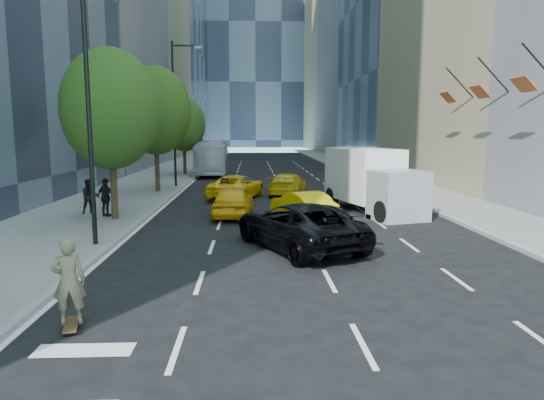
{
  "coord_description": "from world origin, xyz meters",
  "views": [
    {
      "loc": [
        -1.09,
        -12.61,
        4.01
      ],
      "look_at": [
        -0.37,
        4.37,
        1.6
      ],
      "focal_mm": 32.0,
      "sensor_mm": 36.0,
      "label": 1
    }
  ],
  "objects_px": {
    "box_truck": "(372,180)",
    "black_sedan_lincoln": "(298,226)",
    "skateboarder": "(69,287)",
    "city_bus": "(212,158)",
    "black_sedan_mercedes": "(315,223)"
  },
  "relations": [
    {
      "from": "box_truck",
      "to": "black_sedan_lincoln",
      "type": "bearing_deg",
      "value": -135.52
    },
    {
      "from": "black_sedan_lincoln",
      "to": "box_truck",
      "type": "bearing_deg",
      "value": -144.81
    },
    {
      "from": "skateboarder",
      "to": "black_sedan_lincoln",
      "type": "bearing_deg",
      "value": -142.35
    },
    {
      "from": "box_truck",
      "to": "skateboarder",
      "type": "bearing_deg",
      "value": -139.44
    },
    {
      "from": "skateboarder",
      "to": "city_bus",
      "type": "bearing_deg",
      "value": -104.1
    },
    {
      "from": "skateboarder",
      "to": "box_truck",
      "type": "relative_size",
      "value": 0.26
    },
    {
      "from": "city_bus",
      "to": "box_truck",
      "type": "distance_m",
      "value": 24.2
    },
    {
      "from": "city_bus",
      "to": "black_sedan_mercedes",
      "type": "bearing_deg",
      "value": -79.7
    },
    {
      "from": "black_sedan_mercedes",
      "to": "city_bus",
      "type": "relative_size",
      "value": 0.43
    },
    {
      "from": "skateboarder",
      "to": "black_sedan_lincoln",
      "type": "relative_size",
      "value": 0.31
    },
    {
      "from": "black_sedan_mercedes",
      "to": "city_bus",
      "type": "bearing_deg",
      "value": -97.59
    },
    {
      "from": "black_sedan_mercedes",
      "to": "box_truck",
      "type": "height_order",
      "value": "box_truck"
    },
    {
      "from": "skateboarder",
      "to": "black_sedan_mercedes",
      "type": "height_order",
      "value": "skateboarder"
    },
    {
      "from": "skateboarder",
      "to": "black_sedan_lincoln",
      "type": "xyz_separation_m",
      "value": [
        5.29,
        6.71,
        -0.1
      ]
    },
    {
      "from": "black_sedan_lincoln",
      "to": "box_truck",
      "type": "relative_size",
      "value": 0.83
    }
  ]
}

